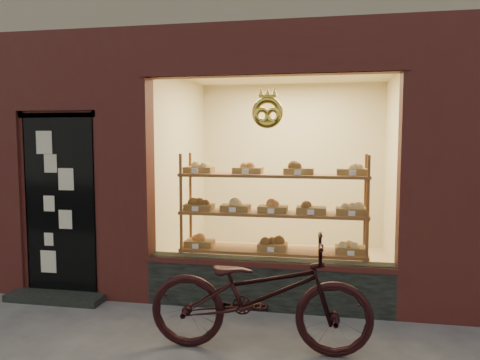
# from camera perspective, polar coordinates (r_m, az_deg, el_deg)

# --- Properties ---
(display_shelf) EXTENTS (2.20, 0.45, 1.70)m
(display_shelf) POSITION_cam_1_polar(r_m,az_deg,el_deg) (5.57, 4.01, -5.32)
(display_shelf) COLOR brown
(display_shelf) RESTS_ON ground
(bicycle) EXTENTS (1.99, 0.76, 1.03)m
(bicycle) POSITION_cam_1_polar(r_m,az_deg,el_deg) (4.23, 2.38, -13.73)
(bicycle) COLOR black
(bicycle) RESTS_ON ground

